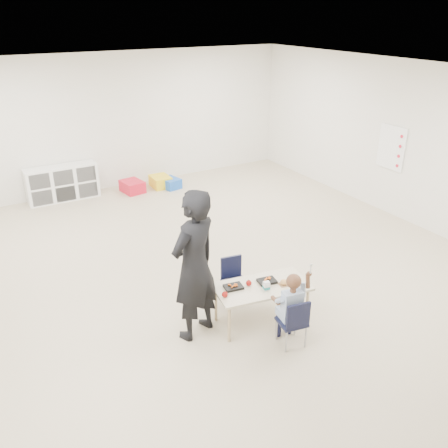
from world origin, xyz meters
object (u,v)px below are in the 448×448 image
chair_near (292,321)px  cubby_shelf (62,183)px  table (261,304)px  child (293,308)px  adult (194,266)px

chair_near → cubby_shelf: (-1.22, 5.98, 0.04)m
table → child: 0.58m
cubby_shelf → chair_near: bearing=-78.5°
table → adult: size_ratio=0.66×
adult → chair_near: bearing=118.1°
chair_near → table: bearing=106.5°
child → cubby_shelf: (-1.22, 5.98, -0.15)m
chair_near → cubby_shelf: bearing=110.9°
chair_near → child: 0.18m
adult → child: bearing=118.1°
cubby_shelf → table: bearing=-78.1°
table → adult: adult is taller
table → child: (0.07, -0.52, 0.23)m
cubby_shelf → child: bearing=-78.5°
child → cubby_shelf: size_ratio=0.71×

